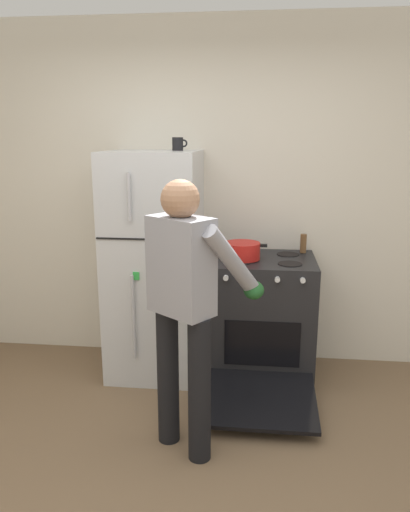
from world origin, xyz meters
The scene contains 7 objects.
kitchen_wall_back centered at (0.00, 1.95, 1.35)m, with size 6.00×0.10×2.70m, color silver.
refrigerator centered at (-0.37, 1.57, 0.86)m, with size 0.68×0.72×1.71m.
stove_range centered at (0.46, 1.55, 0.46)m, with size 0.76×1.23×0.94m.
person_cook centered at (0.03, 0.59, 0.95)m, with size 0.67×0.71×1.60m.
red_pot centered at (0.30, 1.52, 1.00)m, with size 0.36×0.26×0.12m.
coffee_mug centered at (-0.18, 1.62, 1.76)m, with size 0.11×0.08×0.10m.
pepper_mill centered at (0.76, 1.77, 1.01)m, with size 0.05×0.05×0.14m, color brown.
Camera 1 is at (0.42, -2.00, 1.82)m, focal length 34.54 mm.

